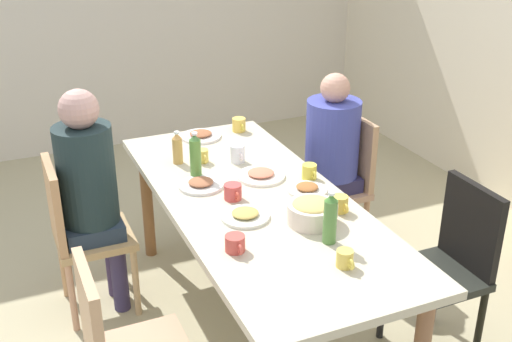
{
  "coord_description": "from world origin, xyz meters",
  "views": [
    {
      "loc": [
        2.57,
        -1.12,
        2.2
      ],
      "look_at": [
        0.0,
        0.0,
        0.92
      ],
      "focal_mm": 44.59,
      "sensor_mm": 36.0,
      "label": 1
    }
  ],
  "objects": [
    {
      "name": "cup_6",
      "position": [
        0.41,
        -0.28,
        0.81
      ],
      "size": [
        0.12,
        0.09,
        0.07
      ],
      "color": "#C84941",
      "rests_on": "dining_table"
    },
    {
      "name": "cup_7",
      "position": [
        0.71,
        0.09,
        0.81
      ],
      "size": [
        0.11,
        0.07,
        0.07
      ],
      "color": "#DBBE4E",
      "rests_on": "dining_table"
    },
    {
      "name": "bowl_0",
      "position": [
        0.33,
        0.14,
        0.83
      ],
      "size": [
        0.23,
        0.23,
        0.11
      ],
      "color": "beige",
      "rests_on": "dining_table"
    },
    {
      "name": "cup_4",
      "position": [
        -0.04,
        -0.11,
        0.81
      ],
      "size": [
        0.12,
        0.09,
        0.08
      ],
      "color": "#C84744",
      "rests_on": "dining_table"
    },
    {
      "name": "ground_plane",
      "position": [
        0.0,
        0.0,
        0.0
      ],
      "size": [
        7.01,
        7.01,
        0.0
      ],
      "primitive_type": "plane",
      "color": "tan"
    },
    {
      "name": "dining_table",
      "position": [
        0.0,
        0.0,
        0.69
      ],
      "size": [
        2.09,
        0.87,
        0.77
      ],
      "color": "beige",
      "rests_on": "ground_plane"
    },
    {
      "name": "bottle_0",
      "position": [
        -0.58,
        -0.22,
        0.86
      ],
      "size": [
        0.06,
        0.06,
        0.19
      ],
      "color": "#BD9046",
      "rests_on": "dining_table"
    },
    {
      "name": "person_1",
      "position": [
        -0.52,
        -0.72,
        0.76
      ],
      "size": [
        0.3,
        0.3,
        1.28
      ],
      "color": "#35284B",
      "rests_on": "ground_plane"
    },
    {
      "name": "person_2",
      "position": [
        -0.52,
        0.72,
        0.72
      ],
      "size": [
        0.33,
        0.33,
        1.19
      ],
      "color": "#2C2B4B",
      "rests_on": "ground_plane"
    },
    {
      "name": "plate_2",
      "position": [
        -0.24,
        -0.21,
        0.79
      ],
      "size": [
        0.23,
        0.23,
        0.04
      ],
      "color": "silver",
      "rests_on": "dining_table"
    },
    {
      "name": "plate_1",
      "position": [
        0.16,
        -0.13,
        0.79
      ],
      "size": [
        0.23,
        0.23,
        0.04
      ],
      "color": "silver",
      "rests_on": "dining_table"
    },
    {
      "name": "plate_3",
      "position": [
        -0.9,
        0.02,
        0.79
      ],
      "size": [
        0.25,
        0.25,
        0.04
      ],
      "color": "white",
      "rests_on": "dining_table"
    },
    {
      "name": "plate_0",
      "position": [
        0.03,
        0.27,
        0.79
      ],
      "size": [
        0.2,
        0.2,
        0.04
      ],
      "color": "silver",
      "rests_on": "dining_table"
    },
    {
      "name": "cup_2",
      "position": [
        0.28,
        0.31,
        0.81
      ],
      "size": [
        0.11,
        0.08,
        0.08
      ],
      "color": "gold",
      "rests_on": "dining_table"
    },
    {
      "name": "cup_3",
      "position": [
        -0.9,
        0.28,
        0.81
      ],
      "size": [
        0.12,
        0.08,
        0.08
      ],
      "color": "#EFC34F",
      "rests_on": "dining_table"
    },
    {
      "name": "chair_3",
      "position": [
        0.52,
        0.81,
        0.51
      ],
      "size": [
        0.4,
        0.4,
        0.9
      ],
      "color": "black",
      "rests_on": "ground_plane"
    },
    {
      "name": "bottle_1",
      "position": [
        0.51,
        0.12,
        0.89
      ],
      "size": [
        0.06,
        0.06,
        0.24
      ],
      "color": "#4D7E39",
      "rests_on": "dining_table"
    },
    {
      "name": "chair_2",
      "position": [
        -0.52,
        0.81,
        0.51
      ],
      "size": [
        0.4,
        0.4,
        0.9
      ],
      "color": "tan",
      "rests_on": "ground_plane"
    },
    {
      "name": "cup_0",
      "position": [
        -0.1,
        0.35,
        0.81
      ],
      "size": [
        0.11,
        0.08,
        0.08
      ],
      "color": "#DDCD44",
      "rests_on": "dining_table"
    },
    {
      "name": "bottle_2",
      "position": [
        -0.36,
        -0.19,
        0.89
      ],
      "size": [
        0.06,
        0.06,
        0.25
      ],
      "color": "#558936",
      "rests_on": "dining_table"
    },
    {
      "name": "cup_1",
      "position": [
        -0.46,
        0.09,
        0.82
      ],
      "size": [
        0.12,
        0.08,
        0.1
      ],
      "color": "white",
      "rests_on": "dining_table"
    },
    {
      "name": "cup_5",
      "position": [
        -0.53,
        -0.09,
        0.81
      ],
      "size": [
        0.11,
        0.07,
        0.07
      ],
      "color": "#DCC34F",
      "rests_on": "dining_table"
    },
    {
      "name": "plate_4",
      "position": [
        -0.22,
        0.12,
        0.79
      ],
      "size": [
        0.26,
        0.26,
        0.04
      ],
      "color": "white",
      "rests_on": "dining_table"
    },
    {
      "name": "chair_1",
      "position": [
        -0.52,
        -0.81,
        0.51
      ],
      "size": [
        0.4,
        0.4,
        0.9
      ],
      "color": "tan",
      "rests_on": "ground_plane"
    }
  ]
}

